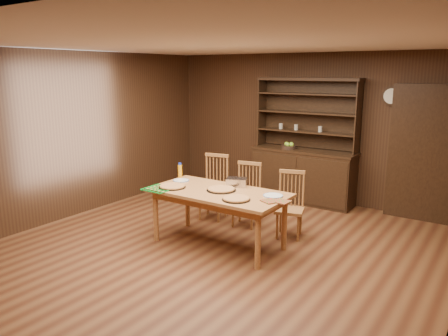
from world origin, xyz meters
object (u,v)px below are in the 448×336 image
Objects in this scene: dining_table at (218,197)px; chair_right at (290,202)px; chair_center at (247,192)px; juice_bottle at (180,171)px; china_hutch at (303,169)px; chair_left at (215,184)px.

chair_right reaches higher than dining_table.
juice_bottle is (-0.80, -0.61, 0.35)m from chair_center.
china_hutch is 1.61m from chair_center.
china_hutch is 2.50m from dining_table.
dining_table is 1.90× the size of chair_center.
chair_right is at bearing -71.94° from china_hutch.
chair_center is at bearing 96.17° from dining_table.
juice_bottle is (-1.53, -0.56, 0.36)m from chair_right.
china_hutch is 2.27× the size of chair_center.
china_hutch is at bearing 87.69° from dining_table.
chair_center is (0.61, -0.01, -0.03)m from chair_left.
chair_left reaches higher than chair_center.
china_hutch is 2.33× the size of chair_right.
dining_table is 8.39× the size of juice_bottle.
chair_left is 0.61m from chair_center.
chair_center is at bearing 37.23° from juice_bottle.
china_hutch reaches higher than juice_bottle.
juice_bottle is at bearing -177.20° from chair_right.
china_hutch is 2.15× the size of chair_left.
chair_left is (-0.81, -1.58, -0.06)m from china_hutch.
dining_table is 0.93m from chair_center.
juice_bottle is (-0.90, 0.30, 0.19)m from dining_table.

